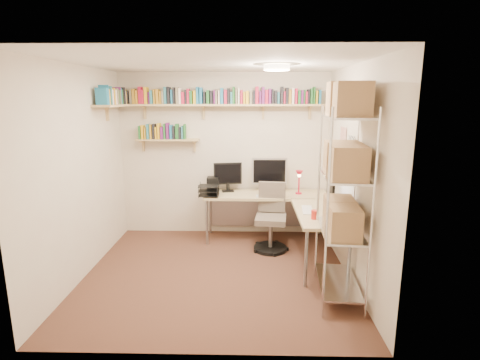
# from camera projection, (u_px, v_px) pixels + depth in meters

# --- Properties ---
(ground) EXTENTS (3.20, 3.20, 0.00)m
(ground) POSITION_uv_depth(u_px,v_px,m) (217.00, 273.00, 4.63)
(ground) COLOR #4E2C21
(ground) RESTS_ON ground
(room_shell) EXTENTS (3.24, 3.04, 2.52)m
(room_shell) POSITION_uv_depth(u_px,v_px,m) (216.00, 149.00, 4.30)
(room_shell) COLOR beige
(room_shell) RESTS_ON ground
(wall_shelves) EXTENTS (3.12, 1.09, 0.80)m
(wall_shelves) POSITION_uv_depth(u_px,v_px,m) (193.00, 104.00, 5.47)
(wall_shelves) COLOR tan
(wall_shelves) RESTS_ON ground
(corner_desk) EXTENTS (1.91, 1.82, 1.24)m
(corner_desk) POSITION_uv_depth(u_px,v_px,m) (270.00, 198.00, 5.38)
(corner_desk) COLOR #D0BF87
(corner_desk) RESTS_ON ground
(office_chair) EXTENTS (0.50, 0.51, 0.95)m
(office_chair) POSITION_uv_depth(u_px,v_px,m) (271.00, 222.00, 5.31)
(office_chair) COLOR black
(office_chair) RESTS_ON ground
(wire_rack) EXTENTS (0.51, 0.92, 2.28)m
(wire_rack) POSITION_uv_depth(u_px,v_px,m) (345.00, 162.00, 3.80)
(wire_rack) COLOR silver
(wire_rack) RESTS_ON ground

